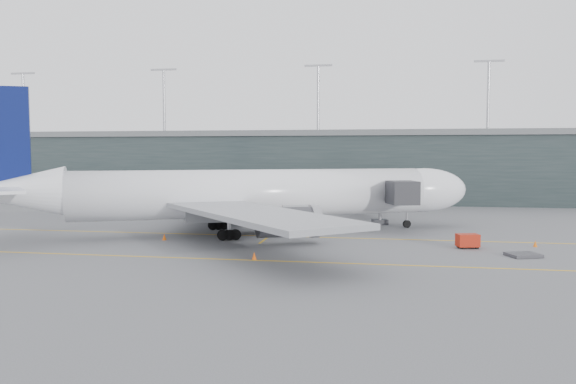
# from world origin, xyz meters

# --- Properties ---
(ground) EXTENTS (320.00, 320.00, 0.00)m
(ground) POSITION_xyz_m (0.00, 0.00, 0.00)
(ground) COLOR #57575B
(ground) RESTS_ON ground
(taxiline_a) EXTENTS (160.00, 0.25, 0.02)m
(taxiline_a) POSITION_xyz_m (0.00, -4.00, 0.01)
(taxiline_a) COLOR gold
(taxiline_a) RESTS_ON ground
(taxiline_b) EXTENTS (160.00, 0.25, 0.02)m
(taxiline_b) POSITION_xyz_m (0.00, -20.00, 0.01)
(taxiline_b) COLOR gold
(taxiline_b) RESTS_ON ground
(taxiline_lead_main) EXTENTS (0.25, 60.00, 0.02)m
(taxiline_lead_main) POSITION_xyz_m (5.00, 20.00, 0.01)
(taxiline_lead_main) COLOR gold
(taxiline_lead_main) RESTS_ON ground
(terminal) EXTENTS (240.00, 36.00, 29.00)m
(terminal) POSITION_xyz_m (-0.00, 58.00, 7.62)
(terminal) COLOR #1F2A2A
(terminal) RESTS_ON ground
(main_aircraft) EXTENTS (61.78, 56.88, 18.21)m
(main_aircraft) POSITION_xyz_m (2.08, -2.32, 5.11)
(main_aircraft) COLOR white
(main_aircraft) RESTS_ON ground
(jet_bridge) EXTENTS (17.01, 44.62, 6.98)m
(jet_bridge) POSITION_xyz_m (16.12, 24.44, 5.23)
(jet_bridge) COLOR #27282C
(jet_bridge) RESTS_ON ground
(gse_cart) EXTENTS (2.61, 2.00, 1.59)m
(gse_cart) POSITION_xyz_m (28.38, -9.24, 0.88)
(gse_cart) COLOR #A21C0B
(gse_cart) RESTS_ON ground
(baggage_dolly) EXTENTS (3.71, 3.36, 0.30)m
(baggage_dolly) POSITION_xyz_m (33.25, -13.43, 0.18)
(baggage_dolly) COLOR #36363B
(baggage_dolly) RESTS_ON ground
(uld_a) EXTENTS (2.07, 1.72, 1.77)m
(uld_a) POSITION_xyz_m (-5.76, 8.94, 0.93)
(uld_a) COLOR #393A3E
(uld_a) RESTS_ON ground
(uld_b) EXTENTS (2.19, 2.00, 1.62)m
(uld_b) POSITION_xyz_m (-3.91, 12.32, 0.85)
(uld_b) COLOR #393A3E
(uld_b) RESTS_ON ground
(uld_c) EXTENTS (2.13, 1.93, 1.59)m
(uld_c) POSITION_xyz_m (-0.57, 9.82, 0.84)
(uld_c) COLOR #393A3E
(uld_c) RESTS_ON ground
(cone_nose) EXTENTS (0.46, 0.46, 0.74)m
(cone_nose) POSITION_xyz_m (35.99, -6.99, 0.37)
(cone_nose) COLOR orange
(cone_nose) RESTS_ON ground
(cone_wing_stbd) EXTENTS (0.47, 0.47, 0.75)m
(cone_wing_stbd) POSITION_xyz_m (6.65, -19.54, 0.37)
(cone_wing_stbd) COLOR #F4590D
(cone_wing_stbd) RESTS_ON ground
(cone_wing_port) EXTENTS (0.44, 0.44, 0.71)m
(cone_wing_port) POSITION_xyz_m (9.75, 11.21, 0.35)
(cone_wing_port) COLOR red
(cone_wing_port) RESTS_ON ground
(cone_tail) EXTENTS (0.50, 0.50, 0.80)m
(cone_tail) POSITION_xyz_m (-6.86, -9.42, 0.40)
(cone_tail) COLOR #FC610E
(cone_tail) RESTS_ON ground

